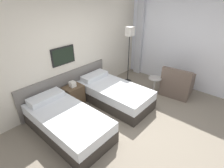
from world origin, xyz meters
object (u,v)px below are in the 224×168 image
bed_near_window (114,94)px  floor_lamp (130,38)px  side_table (154,83)px  bed_near_door (67,122)px  nightstand (74,95)px  armchair (177,85)px

bed_near_window → floor_lamp: bearing=20.6°
floor_lamp → side_table: 1.55m
bed_near_door → nightstand: nightstand is taller
side_table → armchair: 0.66m
bed_near_door → nightstand: 1.06m
nightstand → floor_lamp: (2.03, -0.26, 1.19)m
bed_near_door → bed_near_window: (1.52, 0.00, 0.00)m
bed_near_door → bed_near_window: same height
side_table → armchair: armchair is taller
bed_near_door → side_table: (2.61, -0.61, 0.10)m
nightstand → side_table: size_ratio=1.26×
armchair → bed_near_window: bearing=48.2°
floor_lamp → armchair: floor_lamp is taller
bed_near_door → nightstand: size_ratio=2.95×
bed_near_door → floor_lamp: floor_lamp is taller
bed_near_door → floor_lamp: 3.08m
bed_near_door → bed_near_window: 1.52m
nightstand → floor_lamp: size_ratio=0.38×
bed_near_window → nightstand: nightstand is taller
bed_near_window → nightstand: (-0.76, 0.74, 0.02)m
nightstand → floor_lamp: bearing=-7.4°
nightstand → side_table: 2.29m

